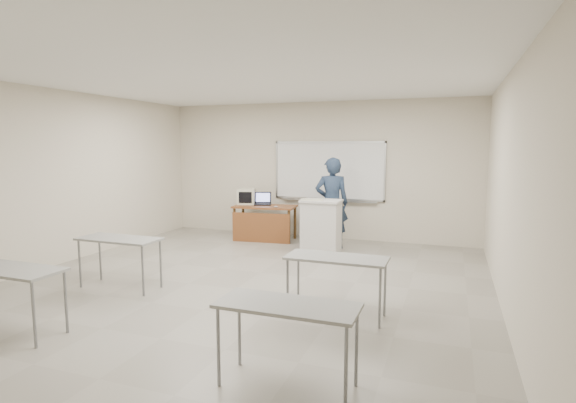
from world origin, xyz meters
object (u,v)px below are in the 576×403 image
at_px(crt_monitor, 246,196).
at_px(presenter, 332,203).
at_px(instructor_desk, 263,217).
at_px(whiteboard, 329,172).
at_px(podium, 321,227).
at_px(laptop, 264,202).
at_px(mouse, 276,207).
at_px(keyboard, 312,200).

distance_m(crt_monitor, presenter, 2.10).
height_order(instructor_desk, presenter, presenter).
xyz_separation_m(whiteboard, podium, (0.25, -1.47, -0.96)).
bearing_deg(presenter, laptop, -32.52).
relative_size(crt_monitor, laptop, 1.16).
xyz_separation_m(crt_monitor, mouse, (0.84, -0.33, -0.15)).
relative_size(crt_monitor, keyboard, 1.03).
relative_size(laptop, mouse, 4.02).
bearing_deg(laptop, instructor_desk, -89.57).
relative_size(whiteboard, keyboard, 6.02).
height_order(instructor_desk, crt_monitor, crt_monitor).
xyz_separation_m(whiteboard, laptop, (-1.34, -0.51, -0.67)).
relative_size(mouse, keyboard, 0.22).
bearing_deg(podium, crt_monitor, 154.75).
bearing_deg(laptop, podium, -50.96).
bearing_deg(podium, instructor_desk, 154.85).
relative_size(laptop, presenter, 0.20).
xyz_separation_m(whiteboard, keyboard, (0.10, -1.59, -0.44)).
bearing_deg(podium, laptop, 148.63).
height_order(keyboard, presenter, presenter).
bearing_deg(crt_monitor, keyboard, -45.71).
height_order(whiteboard, podium, whiteboard).
bearing_deg(mouse, presenter, 5.81).
distance_m(whiteboard, keyboard, 1.65).
bearing_deg(instructor_desk, crt_monitor, 148.96).
xyz_separation_m(podium, crt_monitor, (-2.00, 0.93, 0.40)).
height_order(podium, presenter, presenter).
xyz_separation_m(instructor_desk, presenter, (1.56, -0.15, 0.38)).
bearing_deg(keyboard, whiteboard, 82.50).
bearing_deg(whiteboard, instructor_desk, -147.93).
bearing_deg(mouse, crt_monitor, 167.54).
bearing_deg(keyboard, presenter, 60.72).
bearing_deg(laptop, keyboard, -56.69).
height_order(laptop, mouse, laptop).
distance_m(laptop, mouse, 0.56).
relative_size(instructor_desk, podium, 1.29).
relative_size(whiteboard, presenter, 1.36).
bearing_deg(keyboard, laptop, 132.01).
distance_m(podium, presenter, 0.67).
distance_m(mouse, keyboard, 1.27).
xyz_separation_m(instructor_desk, laptop, (-0.10, 0.27, 0.28)).
distance_m(whiteboard, mouse, 1.44).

